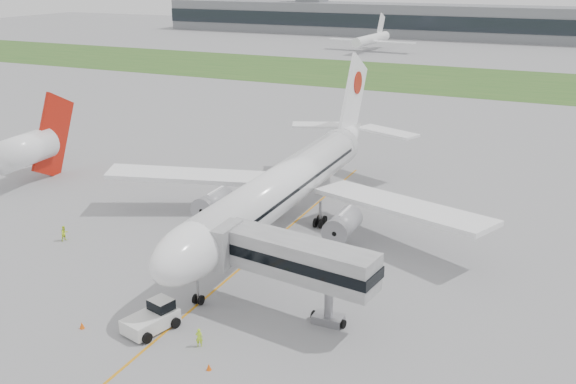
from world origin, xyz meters
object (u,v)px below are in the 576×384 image
at_px(pushback_tug, 154,317).
at_px(ground_crew_near, 199,337).
at_px(airliner, 288,182).
at_px(neighbor_aircraft, 28,148).
at_px(jet_bridge, 282,256).

xyz_separation_m(pushback_tug, ground_crew_near, (5.00, -0.82, -0.26)).
bearing_deg(ground_crew_near, airliner, -104.32).
relative_size(pushback_tug, neighbor_aircraft, 0.32).
distance_m(airliner, pushback_tug, 25.41).
height_order(pushback_tug, ground_crew_near, pushback_tug).
xyz_separation_m(pushback_tug, neighbor_aircraft, (-38.80, 25.25, 4.05)).
height_order(airliner, pushback_tug, airliner).
bearing_deg(pushback_tug, neighbor_aircraft, 162.11).
bearing_deg(pushback_tug, ground_crew_near, 5.86).
height_order(airliner, ground_crew_near, airliner).
bearing_deg(jet_bridge, ground_crew_near, -109.03).
relative_size(jet_bridge, neighbor_aircraft, 1.03).
xyz_separation_m(jet_bridge, neighbor_aircraft, (-47.73, 18.51, -0.42)).
bearing_deg(neighbor_aircraft, airliner, -4.81).
relative_size(pushback_tug, jet_bridge, 0.31).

